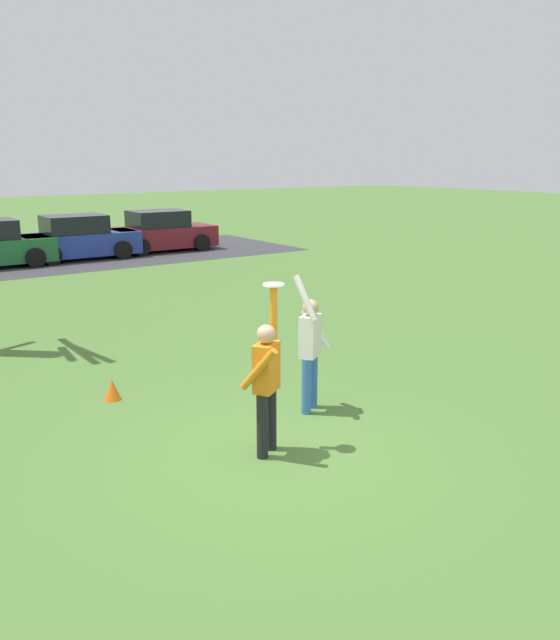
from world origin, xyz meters
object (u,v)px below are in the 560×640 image
person_catcher (266,378)px  parked_car_blue (78,239)px  person_defender (310,345)px  parked_car_maroon (161,232)px  frisbee_disc (274,285)px  field_cone_orange (112,390)px

person_catcher → parked_car_blue: size_ratio=0.50×
person_defender → parked_car_maroon: 17.43m
person_defender → parked_car_blue: size_ratio=0.50×
parked_car_blue → parked_car_maroon: same height
frisbee_disc → field_cone_orange: (-1.07, 2.75, -1.93)m
person_defender → parked_car_maroon: person_defender is taller
field_cone_orange → person_defender: bearing=-43.5°
field_cone_orange → parked_car_maroon: bearing=62.1°
person_catcher → frisbee_disc: bearing=-0.0°
person_catcher → field_cone_orange: (-0.88, 2.87, -0.82)m
field_cone_orange → parked_car_blue: bearing=73.2°
person_defender → frisbee_disc: bearing=-0.0°
person_catcher → field_cone_orange: size_ratio=6.50×
person_catcher → person_defender: 1.53m
person_catcher → person_defender: person_catcher is taller
frisbee_disc → parked_car_maroon: frisbee_disc is taller
frisbee_disc → parked_car_maroon: size_ratio=0.06×
parked_car_blue → person_catcher: bearing=-100.5°
person_defender → field_cone_orange: person_defender is taller
person_defender → frisbee_disc: frisbee_disc is taller
parked_car_blue → field_cone_orange: parked_car_blue is taller
field_cone_orange → person_catcher: bearing=-73.0°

